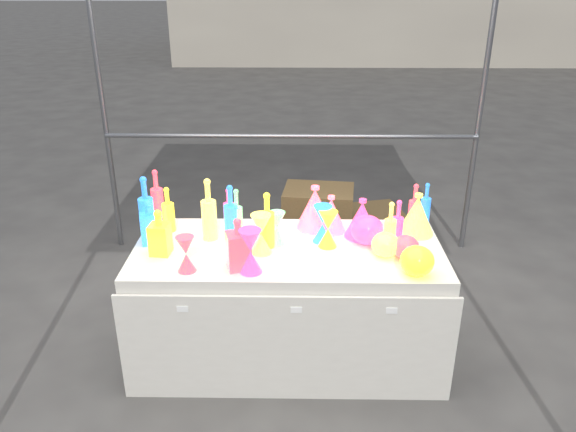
{
  "coord_description": "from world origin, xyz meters",
  "views": [
    {
      "loc": [
        0.04,
        -2.92,
        2.25
      ],
      "look_at": [
        0.0,
        0.0,
        0.95
      ],
      "focal_mm": 35.0,
      "sensor_mm": 36.0,
      "label": 1
    }
  ],
  "objects_px": {
    "display_table": "(288,303)",
    "decanter_0": "(159,232)",
    "cardboard_box_closed": "(318,212)",
    "bottle_0": "(168,209)",
    "lampshade_0": "(315,207)",
    "hourglass_0": "(186,254)",
    "globe_0": "(417,262)"
  },
  "relations": [
    {
      "from": "bottle_0",
      "to": "cardboard_box_closed",
      "type": "bearing_deg",
      "value": 56.82
    },
    {
      "from": "lampshade_0",
      "to": "display_table",
      "type": "bearing_deg",
      "value": -99.61
    },
    {
      "from": "bottle_0",
      "to": "lampshade_0",
      "type": "height_order",
      "value": "bottle_0"
    },
    {
      "from": "display_table",
      "to": "decanter_0",
      "type": "xyz_separation_m",
      "value": [
        -0.72,
        -0.08,
        0.51
      ]
    },
    {
      "from": "hourglass_0",
      "to": "lampshade_0",
      "type": "distance_m",
      "value": 0.9
    },
    {
      "from": "decanter_0",
      "to": "lampshade_0",
      "type": "relative_size",
      "value": 0.98
    },
    {
      "from": "display_table",
      "to": "decanter_0",
      "type": "distance_m",
      "value": 0.89
    },
    {
      "from": "bottle_0",
      "to": "globe_0",
      "type": "distance_m",
      "value": 1.52
    },
    {
      "from": "hourglass_0",
      "to": "lampshade_0",
      "type": "bearing_deg",
      "value": 38.74
    },
    {
      "from": "bottle_0",
      "to": "globe_0",
      "type": "height_order",
      "value": "bottle_0"
    },
    {
      "from": "cardboard_box_closed",
      "to": "display_table",
      "type": "bearing_deg",
      "value": -91.67
    },
    {
      "from": "cardboard_box_closed",
      "to": "globe_0",
      "type": "height_order",
      "value": "globe_0"
    },
    {
      "from": "display_table",
      "to": "decanter_0",
      "type": "bearing_deg",
      "value": -173.97
    },
    {
      "from": "decanter_0",
      "to": "hourglass_0",
      "type": "xyz_separation_m",
      "value": [
        0.18,
        -0.2,
        -0.03
      ]
    },
    {
      "from": "display_table",
      "to": "hourglass_0",
      "type": "bearing_deg",
      "value": -153.03
    },
    {
      "from": "display_table",
      "to": "hourglass_0",
      "type": "distance_m",
      "value": 0.77
    },
    {
      "from": "decanter_0",
      "to": "bottle_0",
      "type": "bearing_deg",
      "value": 98.19
    },
    {
      "from": "decanter_0",
      "to": "hourglass_0",
      "type": "height_order",
      "value": "decanter_0"
    },
    {
      "from": "bottle_0",
      "to": "hourglass_0",
      "type": "height_order",
      "value": "bottle_0"
    },
    {
      "from": "cardboard_box_closed",
      "to": "hourglass_0",
      "type": "distance_m",
      "value": 2.24
    },
    {
      "from": "hourglass_0",
      "to": "globe_0",
      "type": "xyz_separation_m",
      "value": [
        1.22,
        -0.02,
        -0.03
      ]
    },
    {
      "from": "display_table",
      "to": "lampshade_0",
      "type": "distance_m",
      "value": 0.61
    },
    {
      "from": "globe_0",
      "to": "decanter_0",
      "type": "bearing_deg",
      "value": 171.15
    },
    {
      "from": "bottle_0",
      "to": "decanter_0",
      "type": "relative_size",
      "value": 1.07
    },
    {
      "from": "bottle_0",
      "to": "hourglass_0",
      "type": "bearing_deg",
      "value": -68.44
    },
    {
      "from": "lampshade_0",
      "to": "bottle_0",
      "type": "bearing_deg",
      "value": -156.23
    },
    {
      "from": "lampshade_0",
      "to": "globe_0",
      "type": "bearing_deg",
      "value": -28.37
    },
    {
      "from": "cardboard_box_closed",
      "to": "decanter_0",
      "type": "relative_size",
      "value": 2.28
    },
    {
      "from": "hourglass_0",
      "to": "bottle_0",
      "type": "bearing_deg",
      "value": 111.56
    },
    {
      "from": "display_table",
      "to": "bottle_0",
      "type": "height_order",
      "value": "bottle_0"
    },
    {
      "from": "globe_0",
      "to": "cardboard_box_closed",
      "type": "bearing_deg",
      "value": 102.23
    },
    {
      "from": "cardboard_box_closed",
      "to": "globe_0",
      "type": "relative_size",
      "value": 3.39
    }
  ]
}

